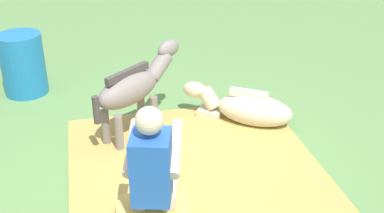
# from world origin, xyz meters

# --- Properties ---
(ground_plane) EXTENTS (24.00, 24.00, 0.00)m
(ground_plane) POSITION_xyz_m (0.00, 0.00, 0.00)
(ground_plane) COLOR #608C4C
(hay_patch) EXTENTS (2.62, 2.49, 0.02)m
(hay_patch) POSITION_xyz_m (-0.21, -0.20, 0.01)
(hay_patch) COLOR tan
(hay_patch) RESTS_ON ground
(person_seated) EXTENTS (0.71, 0.53, 1.31)m
(person_seated) POSITION_xyz_m (-1.13, 0.35, 0.72)
(person_seated) COLOR beige
(person_seated) RESTS_ON ground
(pony_standing) EXTENTS (0.99, 1.12, 0.95)m
(pony_standing) POSITION_xyz_m (0.67, 0.29, 0.58)
(pony_standing) COLOR slate
(pony_standing) RESTS_ON ground
(pony_lying) EXTENTS (0.97, 1.26, 0.42)m
(pony_lying) POSITION_xyz_m (0.64, -1.00, 0.19)
(pony_lying) COLOR beige
(pony_lying) RESTS_ON ground
(water_barrel) EXTENTS (0.56, 0.56, 0.81)m
(water_barrel) POSITION_xyz_m (2.08, 1.57, 0.40)
(water_barrel) COLOR #1E72B2
(water_barrel) RESTS_ON ground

